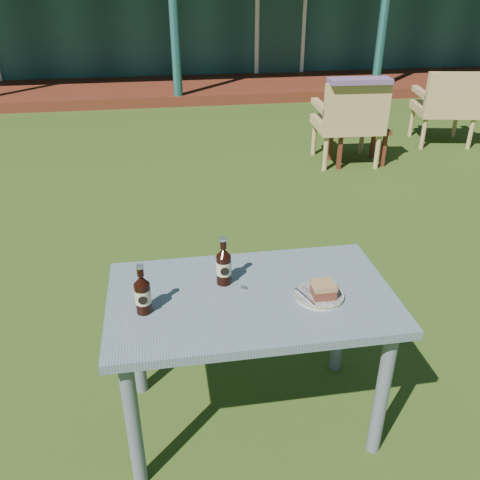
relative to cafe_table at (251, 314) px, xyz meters
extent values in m
plane|color=#334916|center=(0.00, 1.60, -0.62)|extent=(80.00, 80.00, 0.00)
cube|color=#5B2416|center=(0.00, 7.20, -0.54)|extent=(15.00, 1.80, 0.16)
cylinder|color=#1A4341|center=(0.00, 6.40, 0.61)|extent=(0.14, 0.14, 2.45)
cylinder|color=#1A4341|center=(3.25, 6.40, 0.61)|extent=(0.14, 0.14, 2.45)
cube|color=white|center=(2.00, 8.08, 0.38)|extent=(0.95, 0.06, 2.00)
cube|color=#193D38|center=(2.00, 8.05, 0.38)|extent=(0.80, 0.04, 1.85)
cube|color=slate|center=(0.00, 0.00, 0.08)|extent=(1.20, 0.70, 0.04)
cylinder|color=slate|center=(-0.52, -0.27, -0.28)|extent=(0.06, 0.06, 0.68)
cylinder|color=slate|center=(0.52, -0.27, -0.28)|extent=(0.06, 0.06, 0.68)
cylinder|color=slate|center=(-0.52, 0.27, -0.28)|extent=(0.06, 0.06, 0.68)
cylinder|color=slate|center=(0.52, 0.27, -0.28)|extent=(0.06, 0.06, 0.68)
cylinder|color=silver|center=(0.28, -0.07, 0.11)|extent=(0.20, 0.20, 0.01)
cylinder|color=olive|center=(0.28, -0.07, 0.11)|extent=(0.20, 0.20, 0.00)
cube|color=#57261B|center=(0.29, -0.08, 0.14)|extent=(0.09, 0.08, 0.04)
cube|color=olive|center=(0.29, -0.08, 0.17)|extent=(0.09, 0.09, 0.02)
cube|color=silver|center=(0.21, -0.08, 0.12)|extent=(0.06, 0.14, 0.00)
cylinder|color=black|center=(-0.10, 0.11, 0.17)|extent=(0.06, 0.06, 0.14)
cone|color=black|center=(-0.10, 0.11, 0.26)|extent=(0.06, 0.06, 0.04)
cylinder|color=black|center=(-0.10, 0.11, 0.29)|extent=(0.03, 0.03, 0.04)
cylinder|color=silver|center=(-0.10, 0.11, 0.32)|extent=(0.03, 0.03, 0.01)
cylinder|color=#BEBA86|center=(-0.10, 0.11, 0.18)|extent=(0.07, 0.07, 0.06)
cylinder|color=black|center=(-0.10, 0.07, 0.18)|extent=(0.04, 0.00, 0.04)
cylinder|color=black|center=(-0.44, -0.05, 0.17)|extent=(0.06, 0.06, 0.13)
cone|color=black|center=(-0.44, -0.05, 0.25)|extent=(0.06, 0.06, 0.04)
cylinder|color=black|center=(-0.44, -0.05, 0.29)|extent=(0.03, 0.03, 0.04)
cylinder|color=silver|center=(-0.44, -0.05, 0.31)|extent=(0.03, 0.03, 0.01)
cylinder|color=#BEBA86|center=(-0.44, -0.05, 0.18)|extent=(0.06, 0.06, 0.06)
cylinder|color=black|center=(-0.44, -0.08, 0.18)|extent=(0.04, 0.00, 0.04)
cylinder|color=silver|center=(-0.02, 0.05, 0.11)|extent=(0.03, 0.03, 0.01)
cube|color=tan|center=(1.69, 3.48, -0.20)|extent=(0.71, 0.67, 0.09)
cube|color=tan|center=(1.68, 3.21, 0.07)|extent=(0.68, 0.12, 0.44)
cube|color=tan|center=(1.99, 3.48, 0.00)|extent=(0.11, 0.59, 0.06)
cube|color=tan|center=(1.39, 3.52, 0.00)|extent=(0.11, 0.59, 0.06)
cylinder|color=tan|center=(1.99, 3.73, -0.43)|extent=(0.05, 0.05, 0.37)
cylinder|color=tan|center=(1.42, 3.76, -0.43)|extent=(0.05, 0.05, 0.37)
cylinder|color=tan|center=(1.96, 3.20, -0.43)|extent=(0.05, 0.05, 0.37)
cylinder|color=tan|center=(1.39, 3.23, -0.43)|extent=(0.05, 0.05, 0.37)
cube|color=tan|center=(3.10, 3.97, -0.21)|extent=(0.76, 0.73, 0.09)
cube|color=tan|center=(3.05, 3.70, 0.06)|extent=(0.67, 0.20, 0.43)
cube|color=tan|center=(3.39, 3.93, -0.01)|extent=(0.18, 0.58, 0.06)
cube|color=tan|center=(2.81, 4.04, -0.01)|extent=(0.18, 0.58, 0.06)
cylinder|color=tan|center=(3.42, 4.17, -0.44)|extent=(0.05, 0.05, 0.37)
cylinder|color=tan|center=(2.87, 4.27, -0.44)|extent=(0.05, 0.05, 0.37)
cylinder|color=tan|center=(3.32, 3.66, -0.44)|extent=(0.05, 0.05, 0.37)
cylinder|color=tan|center=(2.77, 3.77, -0.44)|extent=(0.05, 0.05, 0.37)
cube|color=#6A4A76|center=(1.68, 3.21, 0.32)|extent=(0.64, 0.25, 0.05)
cube|color=#5B2416|center=(1.81, 3.40, -0.24)|extent=(0.60, 0.40, 0.04)
cube|color=#5B2416|center=(1.56, 3.25, -0.44)|extent=(0.04, 0.04, 0.36)
cube|color=#5B2416|center=(2.06, 3.25, -0.44)|extent=(0.04, 0.04, 0.36)
cube|color=#5B2416|center=(1.56, 3.55, -0.44)|extent=(0.04, 0.04, 0.36)
cube|color=#5B2416|center=(2.06, 3.55, -0.44)|extent=(0.04, 0.04, 0.36)
camera|label=1|loc=(-0.33, -1.74, 1.31)|focal=38.00mm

